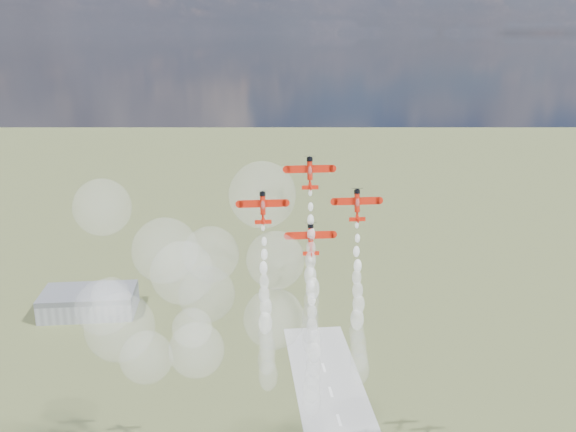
% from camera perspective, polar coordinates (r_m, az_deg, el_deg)
% --- Properties ---
extents(hangar, '(50.00, 28.00, 13.00)m').
position_cam_1_polar(hangar, '(355.82, -18.11, -7.64)').
color(hangar, gray).
rests_on(hangar, ground).
extents(plane_lead, '(12.44, 4.19, 8.81)m').
position_cam_1_polar(plane_lead, '(162.67, 2.06, 4.11)').
color(plane_lead, red).
rests_on(plane_lead, ground).
extents(plane_left, '(12.44, 4.19, 8.81)m').
position_cam_1_polar(plane_left, '(162.07, -2.37, 0.87)').
color(plane_left, red).
rests_on(plane_left, ground).
extents(plane_right, '(12.44, 4.19, 8.81)m').
position_cam_1_polar(plane_right, '(165.35, 6.48, 1.09)').
color(plane_right, red).
rests_on(plane_right, ground).
extents(plane_slot, '(12.44, 4.19, 8.81)m').
position_cam_1_polar(plane_slot, '(164.27, 2.14, -2.12)').
color(plane_slot, red).
rests_on(plane_slot, ground).
extents(smoke_trail_lead, '(5.45, 10.85, 42.79)m').
position_cam_1_polar(smoke_trail_lead, '(168.04, 2.16, -8.83)').
color(smoke_trail_lead, white).
rests_on(smoke_trail_lead, plane_lead).
extents(smoke_trail_left, '(5.41, 10.94, 43.03)m').
position_cam_1_polar(smoke_trail_left, '(169.74, -2.02, -11.86)').
color(smoke_trail_left, white).
rests_on(smoke_trail_left, plane_left).
extents(smoke_trail_right, '(5.50, 11.06, 42.34)m').
position_cam_1_polar(smoke_trail_right, '(172.76, 6.61, -11.39)').
color(smoke_trail_right, white).
rests_on(smoke_trail_right, plane_right).
extents(smoke_trail_slot, '(5.29, 10.03, 42.73)m').
position_cam_1_polar(smoke_trail_slot, '(173.81, 2.27, -14.41)').
color(smoke_trail_slot, white).
rests_on(smoke_trail_slot, plane_slot).
extents(drifted_smoke_cloud, '(63.67, 37.90, 60.07)m').
position_cam_1_polar(drifted_smoke_cloud, '(176.67, -9.33, -5.95)').
color(drifted_smoke_cloud, white).
rests_on(drifted_smoke_cloud, ground).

